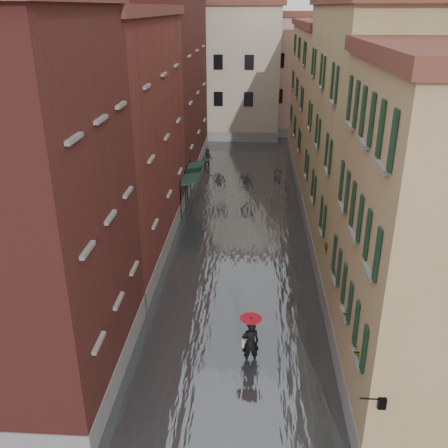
% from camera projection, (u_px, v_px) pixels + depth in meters
% --- Properties ---
extents(ground, '(120.00, 120.00, 0.00)m').
position_uv_depth(ground, '(232.00, 348.00, 20.53)').
color(ground, '#505153').
rests_on(ground, ground).
extents(floodwater, '(10.00, 60.00, 0.20)m').
position_uv_depth(floodwater, '(242.00, 221.00, 32.38)').
color(floodwater, '#494D51').
rests_on(floodwater, ground).
extents(building_left_near, '(6.00, 8.00, 13.00)m').
position_uv_depth(building_left_near, '(20.00, 217.00, 16.50)').
color(building_left_near, maroon).
rests_on(building_left_near, ground).
extents(building_left_mid, '(6.00, 14.00, 12.50)m').
position_uv_depth(building_left_mid, '(110.00, 142.00, 26.66)').
color(building_left_mid, maroon).
rests_on(building_left_mid, ground).
extents(building_left_far, '(6.00, 16.00, 14.00)m').
position_uv_depth(building_left_far, '(160.00, 87.00, 40.08)').
color(building_left_far, maroon).
rests_on(building_left_far, ground).
extents(building_right_near, '(6.00, 8.00, 11.50)m').
position_uv_depth(building_right_near, '(448.00, 249.00, 16.00)').
color(building_right_near, '#987A4E').
rests_on(building_right_near, ground).
extents(building_right_mid, '(6.00, 14.00, 13.00)m').
position_uv_depth(building_right_mid, '(376.00, 142.00, 25.76)').
color(building_right_mid, tan).
rests_on(building_right_mid, ground).
extents(building_right_far, '(6.00, 16.00, 11.50)m').
position_uv_depth(building_right_far, '(334.00, 104.00, 39.78)').
color(building_right_far, '#987A4E').
rests_on(building_right_far, ground).
extents(building_end_cream, '(12.00, 9.00, 13.00)m').
position_uv_depth(building_end_cream, '(221.00, 73.00, 52.86)').
color(building_end_cream, '#B5A58F').
rests_on(building_end_cream, ground).
extents(building_end_pink, '(10.00, 9.00, 12.00)m').
position_uv_depth(building_end_pink, '(305.00, 76.00, 54.38)').
color(building_end_pink, tan).
rests_on(building_end_pink, ground).
extents(awning_near, '(1.09, 3.37, 2.80)m').
position_uv_depth(awning_near, '(191.00, 177.00, 33.16)').
color(awning_near, '#163126').
rests_on(awning_near, ground).
extents(awning_far, '(1.09, 2.84, 2.80)m').
position_uv_depth(awning_far, '(194.00, 169.00, 35.00)').
color(awning_far, '#163126').
rests_on(awning_far, ground).
extents(wall_lantern, '(0.71, 0.22, 0.35)m').
position_uv_depth(wall_lantern, '(381.00, 402.00, 13.59)').
color(wall_lantern, black).
rests_on(wall_lantern, ground).
extents(window_planters, '(0.59, 10.31, 0.84)m').
position_uv_depth(window_planters, '(339.00, 271.00, 19.32)').
color(window_planters, brown).
rests_on(window_planters, ground).
extents(pedestrian_main, '(0.87, 0.87, 2.06)m').
position_uv_depth(pedestrian_main, '(251.00, 337.00, 19.22)').
color(pedestrian_main, black).
rests_on(pedestrian_main, ground).
extents(pedestrian_far, '(0.96, 0.78, 1.83)m').
position_uv_depth(pedestrian_far, '(208.00, 159.00, 42.69)').
color(pedestrian_far, black).
rests_on(pedestrian_far, ground).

